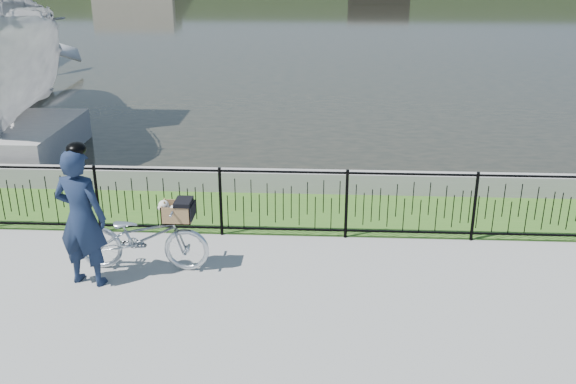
{
  "coord_description": "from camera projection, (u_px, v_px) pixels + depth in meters",
  "views": [
    {
      "loc": [
        0.57,
        -7.79,
        4.45
      ],
      "look_at": [
        0.11,
        1.0,
        1.0
      ],
      "focal_mm": 40.0,
      "sensor_mm": 36.0,
      "label": 1
    }
  ],
  "objects": [
    {
      "name": "fence",
      "position": [
        283.0,
        203.0,
        10.17
      ],
      "size": [
        14.0,
        0.06,
        1.15
      ],
      "primitive_type": null,
      "color": "black",
      "rests_on": "ground"
    },
    {
      "name": "water",
      "position": [
        313.0,
        19.0,
        39.57
      ],
      "size": [
        120.0,
        120.0,
        0.0
      ],
      "primitive_type": "plane",
      "color": "black",
      "rests_on": "ground"
    },
    {
      "name": "grass_strip",
      "position": [
        287.0,
        211.0,
        11.31
      ],
      "size": [
        60.0,
        2.0,
        0.01
      ],
      "primitive_type": "cube",
      "color": "#38631F",
      "rests_on": "ground"
    },
    {
      "name": "bicycle_rig",
      "position": [
        144.0,
        236.0,
        9.17
      ],
      "size": [
        1.91,
        0.66,
        1.11
      ],
      "color": "silver",
      "rests_on": "ground"
    },
    {
      "name": "cyclist",
      "position": [
        81.0,
        216.0,
        8.61
      ],
      "size": [
        0.79,
        0.6,
        2.03
      ],
      "color": "#142039",
      "rests_on": "ground"
    },
    {
      "name": "quay_wall",
      "position": [
        290.0,
        181.0,
        12.16
      ],
      "size": [
        60.0,
        0.3,
        0.4
      ],
      "primitive_type": "cube",
      "color": "gray",
      "rests_on": "ground"
    },
    {
      "name": "ground",
      "position": [
        277.0,
        285.0,
        8.89
      ],
      "size": [
        120.0,
        120.0,
        0.0
      ],
      "primitive_type": "plane",
      "color": "gray",
      "rests_on": "ground"
    }
  ]
}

